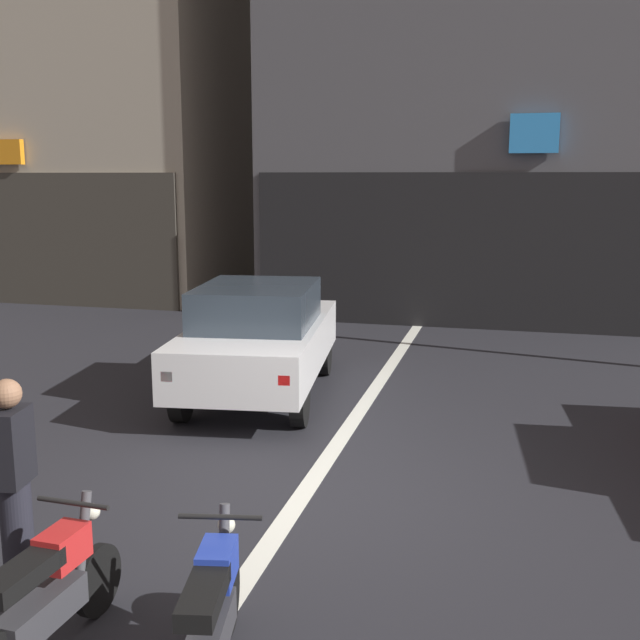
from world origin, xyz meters
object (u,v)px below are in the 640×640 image
object	(u,v)px
car_blue_down_street	(495,273)
person_by_motorcycles	(14,484)
motorcycle_red_row_leftmost	(47,595)
motorcycle_blue_row_left_mid	(212,615)
car_white_crossing_near	(259,336)

from	to	relation	value
car_blue_down_street	person_by_motorcycles	bearing A→B (deg)	-102.88
motorcycle_red_row_leftmost	person_by_motorcycles	size ratio (longest dim) A/B	1.00
car_blue_down_street	motorcycle_blue_row_left_mid	distance (m)	14.35
car_white_crossing_near	motorcycle_blue_row_left_mid	bearing A→B (deg)	-73.79
person_by_motorcycles	car_white_crossing_near	bearing A→B (deg)	89.01
motorcycle_blue_row_left_mid	person_by_motorcycles	bearing A→B (deg)	160.35
car_blue_down_street	person_by_motorcycles	xyz separation A→B (m)	(-3.11, -13.62, -0.03)
motorcycle_red_row_leftmost	motorcycle_blue_row_left_mid	size ratio (longest dim) A/B	1.01
car_white_crossing_near	motorcycle_blue_row_left_mid	xyz separation A→B (m)	(1.77, -6.09, -0.43)
car_blue_down_street	motorcycle_red_row_leftmost	distance (m)	14.54
motorcycle_blue_row_left_mid	car_blue_down_street	bearing A→B (deg)	85.00
motorcycle_blue_row_left_mid	car_white_crossing_near	bearing A→B (deg)	106.21
motorcycle_blue_row_left_mid	person_by_motorcycles	distance (m)	2.02
person_by_motorcycles	motorcycle_blue_row_left_mid	bearing A→B (deg)	-19.65
motorcycle_blue_row_left_mid	person_by_motorcycles	size ratio (longest dim) A/B	0.99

